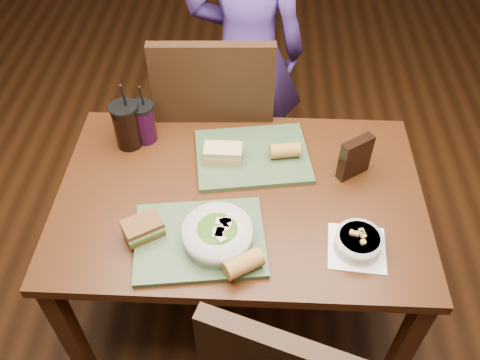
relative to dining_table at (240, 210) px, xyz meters
name	(u,v)px	position (x,y,z in m)	size (l,w,h in m)	color
ground	(240,301)	(0.00, 0.00, -0.66)	(6.00, 6.00, 0.00)	#381C0B
dining_table	(240,210)	(0.00, 0.00, 0.00)	(1.30, 0.85, 0.75)	#3F1E0C
chair_far	(218,126)	(-0.12, 0.52, -0.05)	(0.50, 0.50, 1.10)	black
diner	(247,54)	(-0.01, 0.88, 0.10)	(0.55, 0.36, 1.51)	#50348F
tray_near	(200,240)	(-0.12, -0.22, 0.10)	(0.42, 0.32, 0.02)	#364E2F
tray_far	(252,156)	(0.04, 0.18, 0.10)	(0.42, 0.32, 0.02)	#364E2F
salad_bowl	(218,234)	(-0.06, -0.22, 0.15)	(0.22, 0.22, 0.07)	silver
soup_bowl	(358,242)	(0.39, -0.22, 0.12)	(0.20, 0.20, 0.07)	white
sandwich_near	(143,228)	(-0.31, -0.21, 0.14)	(0.15, 0.14, 0.06)	#593819
sandwich_far	(223,153)	(-0.07, 0.16, 0.14)	(0.14, 0.08, 0.06)	tan
baguette_near	(244,264)	(0.03, -0.33, 0.14)	(0.06, 0.06, 0.12)	#AD7533
baguette_far	(285,151)	(0.16, 0.18, 0.14)	(0.06, 0.06, 0.11)	#AD7533
cup_cola	(127,125)	(-0.44, 0.24, 0.19)	(0.11, 0.11, 0.29)	black
cup_berry	(144,122)	(-0.38, 0.27, 0.18)	(0.10, 0.10, 0.26)	black
chip_bag	(355,157)	(0.41, 0.12, 0.17)	(0.12, 0.04, 0.16)	black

